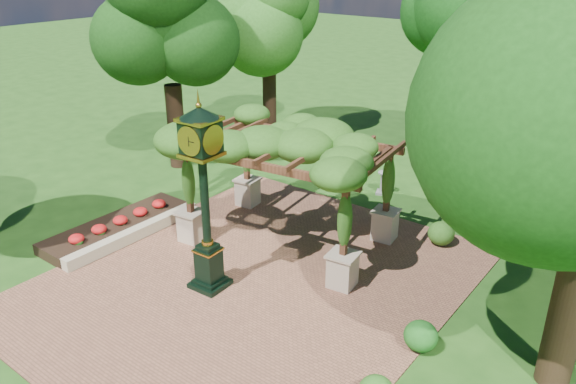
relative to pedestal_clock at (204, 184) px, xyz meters
The scene contains 12 objects.
ground 3.17m from the pedestal_clock, ahead, with size 120.00×120.00×0.00m, color #1E4714.
brick_plaza 3.29m from the pedestal_clock, 51.16° to the left, with size 10.00×12.00×0.04m, color brown.
border_wall 4.80m from the pedestal_clock, behind, with size 0.35×5.00×0.40m, color #C6B793.
flower_bed 5.55m from the pedestal_clock, behind, with size 1.50×5.00×0.36m, color red.
pedestal_clock is the anchor object (origin of this frame).
pergola 3.44m from the pedestal_clock, 89.03° to the left, with size 6.49×4.54×3.81m.
sundial 8.99m from the pedestal_clock, 85.85° to the left, with size 0.62×0.62×0.87m.
shrub_mid 6.39m from the pedestal_clock, 10.81° to the left, with size 0.79×0.79×0.71m, color #1B5718.
shrub_back 7.76m from the pedestal_clock, 56.71° to the left, with size 0.82×0.82×0.74m, color #2F5F1B.
tree_west_near 10.18m from the pedestal_clock, 142.79° to the left, with size 3.83×3.83×8.97m.
tree_west_far 13.74m from the pedestal_clock, 122.48° to the left, with size 3.72×3.72×7.88m.
tree_north 14.18m from the pedestal_clock, 83.04° to the left, with size 3.97×3.97×8.27m.
Camera 1 is at (8.91, -9.00, 8.54)m, focal length 35.00 mm.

